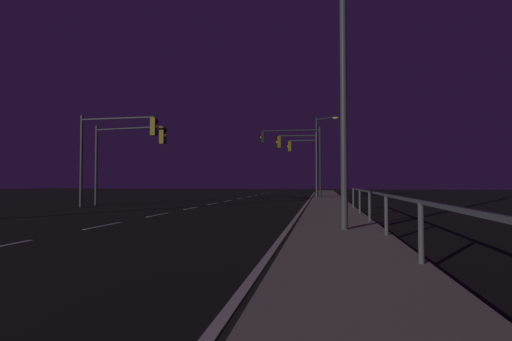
# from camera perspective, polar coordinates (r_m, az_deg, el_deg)

# --- Properties ---
(ground_plane) EXTENTS (112.00, 112.00, 0.00)m
(ground_plane) POSITION_cam_1_polar(r_m,az_deg,el_deg) (20.56, -9.49, -5.68)
(ground_plane) COLOR black
(ground_plane) RESTS_ON ground
(sidewalk_right) EXTENTS (2.42, 77.00, 0.14)m
(sidewalk_right) POSITION_cam_1_polar(r_m,az_deg,el_deg) (19.38, 11.49, -5.70)
(sidewalk_right) COLOR #9E937F
(sidewalk_right) RESTS_ON ground
(lane_markings_center) EXTENTS (0.14, 50.00, 0.01)m
(lane_markings_center) POSITION_cam_1_polar(r_m,az_deg,el_deg) (23.88, -6.66, -5.13)
(lane_markings_center) COLOR silver
(lane_markings_center) RESTS_ON ground
(lane_edge_line) EXTENTS (0.14, 53.00, 0.01)m
(lane_edge_line) POSITION_cam_1_polar(r_m,az_deg,el_deg) (24.39, 7.77, -5.06)
(lane_edge_line) COLOR silver
(lane_edge_line) RESTS_ON ground
(traffic_light_near_right) EXTENTS (3.40, 0.70, 5.36)m
(traffic_light_near_right) POSITION_cam_1_polar(r_m,az_deg,el_deg) (30.89, 6.65, 2.83)
(traffic_light_near_right) COLOR #4C4C51
(traffic_light_near_right) RESTS_ON sidewalk_right
(traffic_light_far_right) EXTENTS (4.93, 0.82, 4.87)m
(traffic_light_far_right) POSITION_cam_1_polar(r_m,az_deg,el_deg) (23.48, -19.16, 3.41)
(traffic_light_far_right) COLOR #4C4C51
(traffic_light_far_right) RESTS_ON ground
(traffic_light_near_left) EXTENTS (5.05, 0.35, 5.80)m
(traffic_light_near_left) POSITION_cam_1_polar(r_m,az_deg,el_deg) (30.80, 5.89, 3.56)
(traffic_light_near_left) COLOR #2D3033
(traffic_light_near_left) RESTS_ON sidewalk_right
(traffic_light_mid_right) EXTENTS (4.70, 0.35, 5.16)m
(traffic_light_mid_right) POSITION_cam_1_polar(r_m,az_deg,el_deg) (21.83, -20.88, 4.31)
(traffic_light_mid_right) COLOR #4C4C51
(traffic_light_mid_right) RESTS_ON ground
(traffic_light_far_center) EXTENTS (2.90, 0.35, 5.40)m
(traffic_light_far_center) POSITION_cam_1_polar(r_m,az_deg,el_deg) (34.85, 7.47, 2.30)
(traffic_light_far_center) COLOR #38383D
(traffic_light_far_center) RESTS_ON sidewalk_right
(street_lamp_across_street) EXTENTS (0.97, 2.36, 8.43)m
(street_lamp_across_street) POSITION_cam_1_polar(r_m,az_deg,el_deg) (11.21, 12.61, 17.90)
(street_lamp_across_street) COLOR #4C4C51
(street_lamp_across_street) RESTS_ON sidewalk_right
(street_lamp_corner) EXTENTS (2.01, 1.29, 7.02)m
(street_lamp_corner) POSITION_cam_1_polar(r_m,az_deg,el_deg) (33.30, 9.89, 3.40)
(street_lamp_corner) COLOR #2D3033
(street_lamp_corner) RESTS_ON sidewalk_right
(barrier_fence) EXTENTS (0.09, 18.95, 0.98)m
(barrier_fence) POSITION_cam_1_polar(r_m,az_deg,el_deg) (9.39, 19.42, -4.87)
(barrier_fence) COLOR #59595E
(barrier_fence) RESTS_ON sidewalk_right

